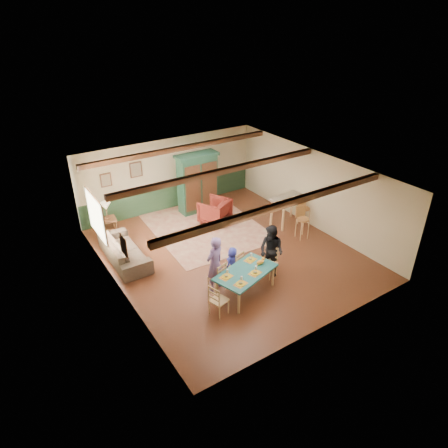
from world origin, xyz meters
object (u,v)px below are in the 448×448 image
person_man (215,264)px  armchair (215,211)px  dining_chair_far_left (217,276)px  person_woman (271,251)px  person_child (233,262)px  table_lamp (106,211)px  dining_chair_far_right (235,264)px  bar_stool_right (304,212)px  armoire (198,183)px  bar_stool_left (303,223)px  sofa (124,250)px  end_table (109,227)px  dining_chair_end_right (269,262)px  dining_chair_end_left (219,299)px  cat (260,262)px  counter_table (288,211)px  dining_table (245,282)px

person_man → armchair: person_man is taller
dining_chair_far_left → armchair: 3.95m
person_woman → person_child: size_ratio=1.64×
table_lamp → person_man: bearing=-71.8°
dining_chair_far_right → bar_stool_right: size_ratio=0.87×
person_woman → armoire: 4.79m
person_man → bar_stool_left: (3.91, 0.78, -0.25)m
dining_chair_far_right → sofa: dining_chair_far_right is taller
person_child → end_table: size_ratio=1.46×
sofa → dining_chair_end_right: bearing=-132.8°
dining_chair_end_left → table_lamp: size_ratio=1.51×
person_woman → end_table: person_woman is taller
dining_chair_far_right → armchair: bearing=-129.2°
bar_stool_right → dining_chair_end_right: bearing=-147.4°
bar_stool_right → cat: bearing=-148.0°
dining_chair_far_left → bar_stool_left: (3.88, 0.86, 0.11)m
counter_table → dining_chair_end_left: bearing=-149.3°
dining_chair_end_left → end_table: 5.42m
dining_chair_far_left → dining_chair_end_right: 1.61m
cat → counter_table: counter_table is taller
person_child → bar_stool_right: 4.06m
armchair → counter_table: counter_table is taller
bar_stool_left → bar_stool_right: bar_stool_left is taller
counter_table → bar_stool_left: size_ratio=1.10×
table_lamp → bar_stool_right: 6.75m
cat → end_table: size_ratio=0.52×
end_table → counter_table: 6.18m
dining_chair_far_right → bar_stool_left: bearing=174.8°
person_man → bar_stool_left: 3.99m
cat → sofa: bearing=112.4°
sofa → dining_table: bearing=-146.5°
person_child → bar_stool_left: 3.24m
dining_table → table_lamp: 5.45m
dining_chair_far_right → dining_chair_end_left: (-1.20, -1.07, 0.00)m
person_man → armoire: size_ratio=0.73×
dining_table → armchair: size_ratio=1.75×
armoire → armchair: size_ratio=2.30×
dining_chair_end_right → armchair: 3.65m
dining_chair_end_left → person_man: 1.09m
table_lamp → armchair: bearing=-17.2°
sofa → end_table: sofa is taller
person_man → table_lamp: bearing=-88.4°
armchair → bar_stool_left: 3.14m
dining_chair_far_right → dining_chair_end_left: size_ratio=1.00×
dining_chair_far_right → end_table: dining_chair_far_right is taller
dining_chair_far_right → bar_stool_left: 3.23m
counter_table → cat: bearing=-142.2°
armoire → person_man: bearing=-114.1°
armoire → end_table: 3.58m
armoire → sofa: bearing=-153.4°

